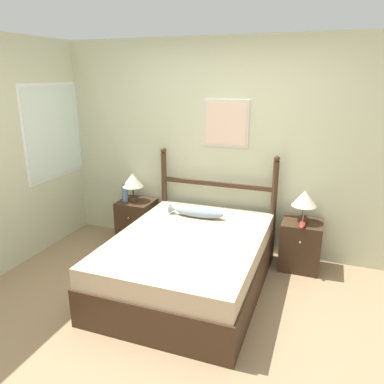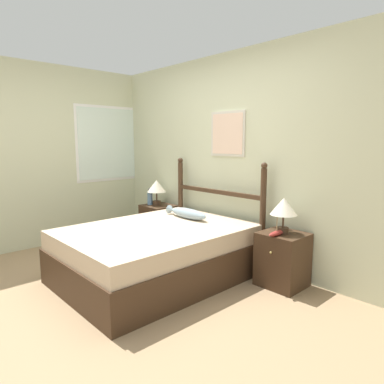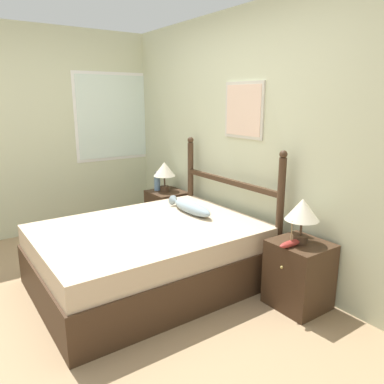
% 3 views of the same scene
% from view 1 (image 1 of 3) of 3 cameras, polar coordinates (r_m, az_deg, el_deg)
% --- Properties ---
extents(ground_plane, '(16.00, 16.00, 0.00)m').
position_cam_1_polar(ground_plane, '(3.55, -3.22, -19.33)').
color(ground_plane, '#9E7F5B').
extents(wall_back, '(6.40, 0.08, 2.55)m').
position_cam_1_polar(wall_back, '(4.56, 5.20, 6.66)').
color(wall_back, beige).
rests_on(wall_back, ground_plane).
extents(bed, '(1.46, 1.97, 0.57)m').
position_cam_1_polar(bed, '(3.92, -0.47, -10.63)').
color(bed, '#3D2819').
rests_on(bed, ground_plane).
extents(headboard, '(1.47, 0.07, 1.26)m').
position_cam_1_polar(headboard, '(4.59, 3.72, -0.87)').
color(headboard, '#3D2819').
rests_on(headboard, ground_plane).
extents(nightstand_left, '(0.44, 0.44, 0.56)m').
position_cam_1_polar(nightstand_left, '(5.01, -8.37, -4.38)').
color(nightstand_left, '#3D2819').
rests_on(nightstand_left, ground_plane).
extents(nightstand_right, '(0.44, 0.44, 0.56)m').
position_cam_1_polar(nightstand_right, '(4.47, 16.24, -7.71)').
color(nightstand_right, '#3D2819').
rests_on(nightstand_right, ground_plane).
extents(table_lamp_left, '(0.27, 0.27, 0.37)m').
position_cam_1_polar(table_lamp_left, '(4.84, -9.03, 1.63)').
color(table_lamp_left, '#422D1E').
rests_on(table_lamp_left, nightstand_left).
extents(table_lamp_right, '(0.27, 0.27, 0.37)m').
position_cam_1_polar(table_lamp_right, '(4.26, 16.77, -1.11)').
color(table_lamp_right, '#422D1E').
rests_on(table_lamp_right, nightstand_right).
extents(bottle, '(0.08, 0.08, 0.25)m').
position_cam_1_polar(bottle, '(4.88, -10.19, -0.17)').
color(bottle, '#668CB2').
rests_on(bottle, nightstand_left).
extents(model_boat, '(0.07, 0.24, 0.21)m').
position_cam_1_polar(model_boat, '(4.23, 16.47, -4.68)').
color(model_boat, maroon).
rests_on(model_boat, nightstand_right).
extents(fish_pillow, '(0.65, 0.15, 0.12)m').
position_cam_1_polar(fish_pillow, '(4.28, 0.72, -3.06)').
color(fish_pillow, '#8499A3').
rests_on(fish_pillow, bed).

